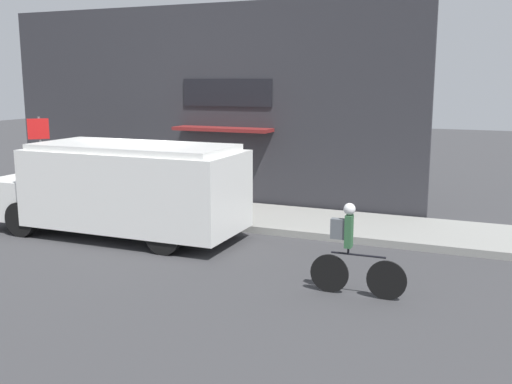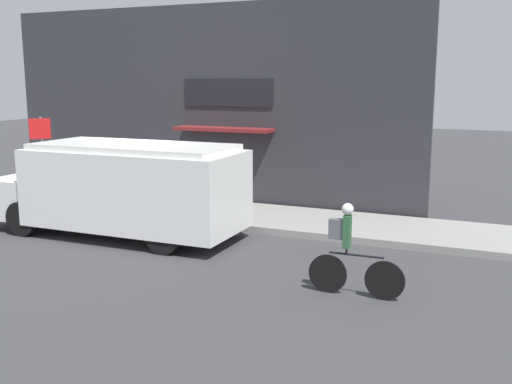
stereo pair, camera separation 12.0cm
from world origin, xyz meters
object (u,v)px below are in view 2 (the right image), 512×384
Objects in this scene: school_bus at (123,187)px; stop_sign_post at (42,145)px; cyclist at (350,252)px; trash_bin at (91,183)px.

stop_sign_post reaches higher than school_bus.
stop_sign_post is (-10.31, 3.67, 1.07)m from cyclist.
stop_sign_post is at bearing -136.37° from trash_bin.
cyclist is at bearing -26.33° from trash_bin.
school_bus is 3.78× the size of cyclist.
cyclist reaches higher than trash_bin.
trash_bin is at bearing 43.63° from stop_sign_post.
cyclist is at bearing -19.58° from stop_sign_post.
stop_sign_post is 1.82m from trash_bin.
school_bus is at bearing 161.95° from cyclist.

